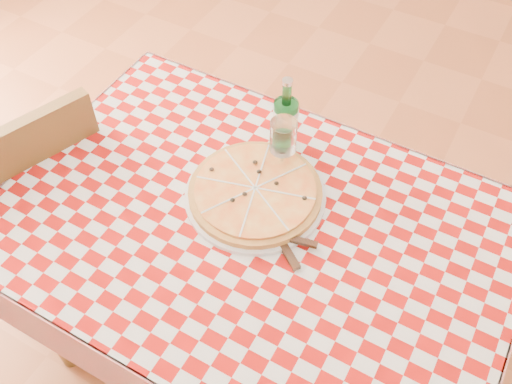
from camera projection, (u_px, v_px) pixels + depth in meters
dining_table at (252, 248)px, 1.51m from camera, size 1.20×0.80×0.75m
tablecloth at (251, 227)px, 1.44m from camera, size 1.30×0.90×0.01m
chair_far at (41, 195)px, 1.81m from camera, size 0.52×0.52×0.90m
pizza_plate at (255, 191)px, 1.48m from camera, size 0.46×0.46×0.05m
water_bottle at (286, 116)px, 1.51m from camera, size 0.07×0.07×0.25m
wine_glass at (283, 148)px, 1.49m from camera, size 0.09×0.09×0.18m
cutlery at (279, 237)px, 1.40m from camera, size 0.27×0.23×0.03m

